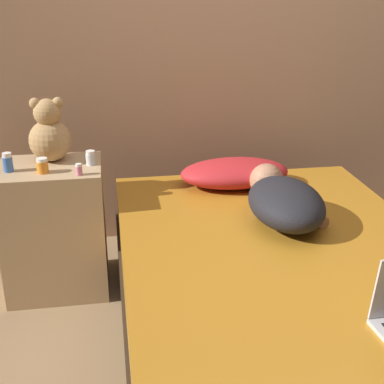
{
  "coord_description": "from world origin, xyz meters",
  "views": [
    {
      "loc": [
        -0.69,
        -1.9,
        1.56
      ],
      "look_at": [
        -0.35,
        0.24,
        0.67
      ],
      "focal_mm": 50.0,
      "sensor_mm": 36.0,
      "label": 1
    }
  ],
  "objects_px": {
    "pillow": "(235,173)",
    "bottle_orange": "(42,166)",
    "person_lying": "(284,200)",
    "bottle_blue": "(8,163)",
    "teddy_bear": "(49,134)",
    "bottle_pink": "(79,170)",
    "bottle_clear": "(91,158)"
  },
  "relations": [
    {
      "from": "pillow",
      "to": "bottle_orange",
      "type": "xyz_separation_m",
      "value": [
        -0.98,
        -0.17,
        0.15
      ]
    },
    {
      "from": "person_lying",
      "to": "bottle_blue",
      "type": "distance_m",
      "value": 1.31
    },
    {
      "from": "bottle_orange",
      "to": "teddy_bear",
      "type": "bearing_deg",
      "value": 81.44
    },
    {
      "from": "person_lying",
      "to": "bottle_pink",
      "type": "distance_m",
      "value": 0.97
    },
    {
      "from": "teddy_bear",
      "to": "bottle_blue",
      "type": "xyz_separation_m",
      "value": [
        -0.19,
        -0.14,
        -0.09
      ]
    },
    {
      "from": "bottle_orange",
      "to": "bottle_pink",
      "type": "bearing_deg",
      "value": -18.88
    },
    {
      "from": "teddy_bear",
      "to": "bottle_blue",
      "type": "distance_m",
      "value": 0.25
    },
    {
      "from": "pillow",
      "to": "person_lying",
      "type": "relative_size",
      "value": 0.89
    },
    {
      "from": "person_lying",
      "to": "bottle_orange",
      "type": "distance_m",
      "value": 1.15
    },
    {
      "from": "bottle_clear",
      "to": "bottle_orange",
      "type": "bearing_deg",
      "value": -159.63
    },
    {
      "from": "teddy_bear",
      "to": "bottle_clear",
      "type": "distance_m",
      "value": 0.24
    },
    {
      "from": "bottle_orange",
      "to": "bottle_blue",
      "type": "bearing_deg",
      "value": 164.91
    },
    {
      "from": "bottle_pink",
      "to": "bottle_clear",
      "type": "relative_size",
      "value": 0.78
    },
    {
      "from": "bottle_pink",
      "to": "bottle_blue",
      "type": "relative_size",
      "value": 0.6
    },
    {
      "from": "person_lying",
      "to": "bottle_clear",
      "type": "distance_m",
      "value": 0.96
    },
    {
      "from": "teddy_bear",
      "to": "bottle_blue",
      "type": "bearing_deg",
      "value": -144.09
    },
    {
      "from": "bottle_clear",
      "to": "bottle_blue",
      "type": "bearing_deg",
      "value": -174.24
    },
    {
      "from": "bottle_orange",
      "to": "bottle_blue",
      "type": "distance_m",
      "value": 0.17
    },
    {
      "from": "bottle_pink",
      "to": "bottle_blue",
      "type": "bearing_deg",
      "value": 162.96
    },
    {
      "from": "pillow",
      "to": "teddy_bear",
      "type": "bearing_deg",
      "value": 179.0
    },
    {
      "from": "pillow",
      "to": "bottle_pink",
      "type": "relative_size",
      "value": 10.57
    },
    {
      "from": "pillow",
      "to": "bottle_blue",
      "type": "distance_m",
      "value": 1.16
    },
    {
      "from": "bottle_clear",
      "to": "person_lying",
      "type": "bearing_deg",
      "value": -22.87
    },
    {
      "from": "person_lying",
      "to": "teddy_bear",
      "type": "distance_m",
      "value": 1.19
    },
    {
      "from": "pillow",
      "to": "bottle_pink",
      "type": "bearing_deg",
      "value": -164.45
    },
    {
      "from": "teddy_bear",
      "to": "bottle_orange",
      "type": "distance_m",
      "value": 0.21
    },
    {
      "from": "pillow",
      "to": "teddy_bear",
      "type": "distance_m",
      "value": 0.98
    },
    {
      "from": "bottle_clear",
      "to": "pillow",
      "type": "bearing_deg",
      "value": 6.26
    },
    {
      "from": "bottle_orange",
      "to": "bottle_pink",
      "type": "distance_m",
      "value": 0.18
    },
    {
      "from": "pillow",
      "to": "teddy_bear",
      "type": "xyz_separation_m",
      "value": [
        -0.95,
        0.02,
        0.26
      ]
    },
    {
      "from": "teddy_bear",
      "to": "bottle_clear",
      "type": "bearing_deg",
      "value": -26.78
    },
    {
      "from": "bottle_pink",
      "to": "bottle_clear",
      "type": "distance_m",
      "value": 0.15
    }
  ]
}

